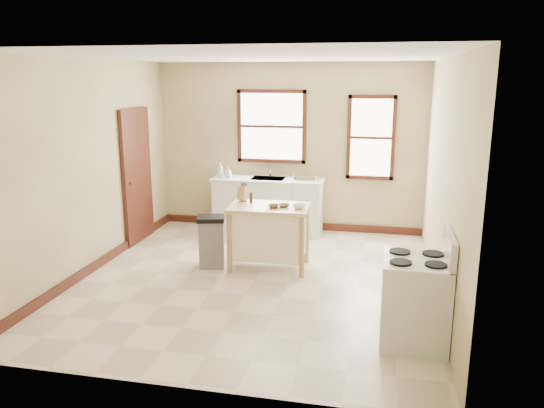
{
  "coord_description": "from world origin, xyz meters",
  "views": [
    {
      "loc": [
        1.54,
        -6.26,
        2.58
      ],
      "look_at": [
        0.14,
        0.4,
        0.93
      ],
      "focal_mm": 35.0,
      "sensor_mm": 36.0,
      "label": 1
    }
  ],
  "objects_px": {
    "soap_bottle_a": "(220,170)",
    "dish_rack": "(306,177)",
    "bowl_a": "(274,206)",
    "bowl_c": "(299,206)",
    "pepper_grinder": "(251,197)",
    "trash_bin": "(211,242)",
    "kitchen_island": "(269,237)",
    "soap_bottle_b": "(228,173)",
    "bowl_b": "(284,206)",
    "knife_block": "(243,194)",
    "gas_stove": "(415,288)"
  },
  "relations": [
    {
      "from": "soap_bottle_a",
      "to": "dish_rack",
      "type": "relative_size",
      "value": 0.66
    },
    {
      "from": "bowl_a",
      "to": "bowl_c",
      "type": "bearing_deg",
      "value": 4.83
    },
    {
      "from": "dish_rack",
      "to": "bowl_a",
      "type": "distance_m",
      "value": 1.78
    },
    {
      "from": "dish_rack",
      "to": "pepper_grinder",
      "type": "relative_size",
      "value": 2.53
    },
    {
      "from": "soap_bottle_a",
      "to": "trash_bin",
      "type": "height_order",
      "value": "soap_bottle_a"
    },
    {
      "from": "kitchen_island",
      "to": "pepper_grinder",
      "type": "relative_size",
      "value": 7.14
    },
    {
      "from": "dish_rack",
      "to": "trash_bin",
      "type": "distance_m",
      "value": 2.18
    },
    {
      "from": "kitchen_island",
      "to": "bowl_a",
      "type": "distance_m",
      "value": 0.47
    },
    {
      "from": "pepper_grinder",
      "to": "soap_bottle_a",
      "type": "bearing_deg",
      "value": 121.03
    },
    {
      "from": "soap_bottle_b",
      "to": "trash_bin",
      "type": "distance_m",
      "value": 1.87
    },
    {
      "from": "kitchen_island",
      "to": "bowl_b",
      "type": "bearing_deg",
      "value": -8.55
    },
    {
      "from": "bowl_a",
      "to": "bowl_b",
      "type": "height_order",
      "value": "bowl_a"
    },
    {
      "from": "dish_rack",
      "to": "knife_block",
      "type": "xyz_separation_m",
      "value": [
        -0.67,
        -1.48,
        0.01
      ]
    },
    {
      "from": "dish_rack",
      "to": "bowl_b",
      "type": "height_order",
      "value": "dish_rack"
    },
    {
      "from": "soap_bottle_a",
      "to": "soap_bottle_b",
      "type": "height_order",
      "value": "soap_bottle_a"
    },
    {
      "from": "pepper_grinder",
      "to": "bowl_c",
      "type": "bearing_deg",
      "value": -14.14
    },
    {
      "from": "pepper_grinder",
      "to": "soap_bottle_b",
      "type": "bearing_deg",
      "value": 117.06
    },
    {
      "from": "kitchen_island",
      "to": "trash_bin",
      "type": "distance_m",
      "value": 0.8
    },
    {
      "from": "bowl_b",
      "to": "bowl_c",
      "type": "relative_size",
      "value": 0.97
    },
    {
      "from": "dish_rack",
      "to": "bowl_c",
      "type": "xyz_separation_m",
      "value": [
        0.17,
        -1.74,
        -0.07
      ]
    },
    {
      "from": "knife_block",
      "to": "trash_bin",
      "type": "relative_size",
      "value": 0.28
    },
    {
      "from": "trash_bin",
      "to": "kitchen_island",
      "type": "bearing_deg",
      "value": -5.52
    },
    {
      "from": "bowl_a",
      "to": "bowl_c",
      "type": "xyz_separation_m",
      "value": [
        0.34,
        0.03,
        0.01
      ]
    },
    {
      "from": "bowl_b",
      "to": "trash_bin",
      "type": "distance_m",
      "value": 1.13
    },
    {
      "from": "soap_bottle_b",
      "to": "kitchen_island",
      "type": "distance_m",
      "value": 2.0
    },
    {
      "from": "soap_bottle_a",
      "to": "gas_stove",
      "type": "height_order",
      "value": "soap_bottle_a"
    },
    {
      "from": "soap_bottle_b",
      "to": "knife_block",
      "type": "height_order",
      "value": "soap_bottle_b"
    },
    {
      "from": "bowl_b",
      "to": "kitchen_island",
      "type": "bearing_deg",
      "value": 173.55
    },
    {
      "from": "bowl_c",
      "to": "bowl_a",
      "type": "bearing_deg",
      "value": -175.17
    },
    {
      "from": "dish_rack",
      "to": "knife_block",
      "type": "distance_m",
      "value": 1.63
    },
    {
      "from": "trash_bin",
      "to": "gas_stove",
      "type": "bearing_deg",
      "value": -46.27
    },
    {
      "from": "soap_bottle_a",
      "to": "bowl_a",
      "type": "xyz_separation_m",
      "value": [
        1.27,
        -1.72,
        -0.15
      ]
    },
    {
      "from": "gas_stove",
      "to": "bowl_b",
      "type": "bearing_deg",
      "value": 133.38
    },
    {
      "from": "soap_bottle_a",
      "to": "bowl_a",
      "type": "height_order",
      "value": "soap_bottle_a"
    },
    {
      "from": "knife_block",
      "to": "bowl_b",
      "type": "bearing_deg",
      "value": -3.62
    },
    {
      "from": "knife_block",
      "to": "trash_bin",
      "type": "bearing_deg",
      "value": -121.37
    },
    {
      "from": "soap_bottle_b",
      "to": "gas_stove",
      "type": "xyz_separation_m",
      "value": [
        2.88,
        -3.36,
        -0.44
      ]
    },
    {
      "from": "gas_stove",
      "to": "knife_block",
      "type": "bearing_deg",
      "value": 139.07
    },
    {
      "from": "dish_rack",
      "to": "bowl_a",
      "type": "bearing_deg",
      "value": -76.71
    },
    {
      "from": "knife_block",
      "to": "gas_stove",
      "type": "relative_size",
      "value": 0.18
    },
    {
      "from": "soap_bottle_a",
      "to": "kitchen_island",
      "type": "xyz_separation_m",
      "value": [
        1.19,
        -1.64,
        -0.61
      ]
    },
    {
      "from": "soap_bottle_a",
      "to": "bowl_a",
      "type": "distance_m",
      "value": 2.15
    },
    {
      "from": "dish_rack",
      "to": "bowl_b",
      "type": "bearing_deg",
      "value": -72.67
    },
    {
      "from": "soap_bottle_a",
      "to": "bowl_c",
      "type": "bearing_deg",
      "value": -61.77
    },
    {
      "from": "soap_bottle_a",
      "to": "kitchen_island",
      "type": "distance_m",
      "value": 2.12
    },
    {
      "from": "dish_rack",
      "to": "bowl_b",
      "type": "relative_size",
      "value": 2.41
    },
    {
      "from": "knife_block",
      "to": "soap_bottle_a",
      "type": "bearing_deg",
      "value": 135.13
    },
    {
      "from": "trash_bin",
      "to": "gas_stove",
      "type": "distance_m",
      "value": 3.09
    },
    {
      "from": "soap_bottle_a",
      "to": "gas_stove",
      "type": "xyz_separation_m",
      "value": [
        3.03,
        -3.39,
        -0.48
      ]
    },
    {
      "from": "soap_bottle_b",
      "to": "knife_block",
      "type": "distance_m",
      "value": 1.54
    }
  ]
}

